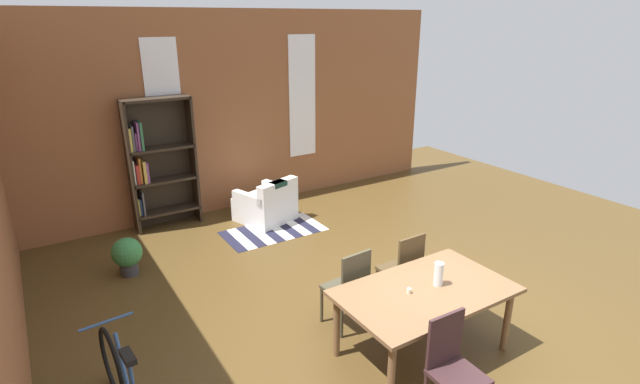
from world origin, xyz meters
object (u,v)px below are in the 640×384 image
at_px(bookshelf_tall, 157,162).
at_px(armchair_white, 267,205).
at_px(dining_table, 425,296).
at_px(dining_chair_far_left, 349,286).
at_px(dining_chair_far_right, 403,268).
at_px(potted_plant_by_shelf, 127,254).
at_px(vase_on_table, 439,274).
at_px(dining_chair_near_left, 453,366).

bearing_deg(bookshelf_tall, armchair_white, -24.42).
xyz_separation_m(dining_table, dining_chair_far_left, (-0.38, 0.75, -0.14)).
distance_m(dining_chair_far_right, potted_plant_by_shelf, 3.61).
bearing_deg(vase_on_table, dining_chair_far_right, 73.09).
xyz_separation_m(dining_chair_far_right, bookshelf_tall, (-1.74, 3.90, 0.57)).
distance_m(vase_on_table, dining_chair_near_left, 0.99).
xyz_separation_m(bookshelf_tall, potted_plant_by_shelf, (-0.84, -1.37, -0.80)).
relative_size(dining_chair_near_left, potted_plant_by_shelf, 1.83).
bearing_deg(dining_chair_near_left, dining_chair_far_right, 62.52).
xyz_separation_m(dining_table, armchair_white, (0.20, 3.94, -0.38)).
distance_m(dining_chair_far_right, dining_chair_near_left, 1.68).
relative_size(dining_chair_far_left, potted_plant_by_shelf, 1.83).
bearing_deg(dining_chair_far_right, dining_table, -117.57).
height_order(dining_chair_near_left, bookshelf_tall, bookshelf_tall).
bearing_deg(dining_table, potted_plant_by_shelf, 123.68).
bearing_deg(bookshelf_tall, dining_chair_far_left, -76.11).
height_order(dining_chair_far_right, potted_plant_by_shelf, dining_chair_far_right).
height_order(vase_on_table, dining_chair_near_left, vase_on_table).
bearing_deg(dining_table, dining_chair_near_left, -117.38).
relative_size(dining_chair_far_right, dining_chair_near_left, 1.00).
distance_m(vase_on_table, dining_chair_far_left, 0.99).
bearing_deg(dining_chair_far_left, bookshelf_tall, 103.89).
relative_size(vase_on_table, dining_chair_near_left, 0.26).
distance_m(dining_chair_far_left, armchair_white, 3.26).
bearing_deg(potted_plant_by_shelf, dining_table, -56.32).
relative_size(dining_table, bookshelf_tall, 0.82).
distance_m(bookshelf_tall, armchair_white, 1.88).
height_order(dining_chair_far_right, dining_chair_far_left, same).
height_order(dining_table, dining_chair_far_left, dining_chair_far_left).
bearing_deg(dining_chair_far_right, potted_plant_by_shelf, 135.48).
xyz_separation_m(vase_on_table, dining_chair_far_left, (-0.55, 0.75, -0.34)).
bearing_deg(armchair_white, dining_chair_far_right, -86.60).
bearing_deg(dining_chair_far_right, armchair_white, 93.40).
distance_m(dining_chair_near_left, bookshelf_tall, 5.51).
xyz_separation_m(dining_chair_far_right, armchair_white, (-0.19, 3.20, -0.23)).
bearing_deg(potted_plant_by_shelf, dining_chair_far_left, -54.56).
relative_size(dining_chair_near_left, armchair_white, 0.94).
bearing_deg(dining_chair_far_left, dining_table, -62.81).
height_order(dining_table, dining_chair_far_right, dining_chair_far_right).
distance_m(dining_chair_near_left, dining_chair_far_left, 1.49).
bearing_deg(potted_plant_by_shelf, dining_chair_far_right, -44.52).
distance_m(armchair_white, potted_plant_by_shelf, 2.47).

